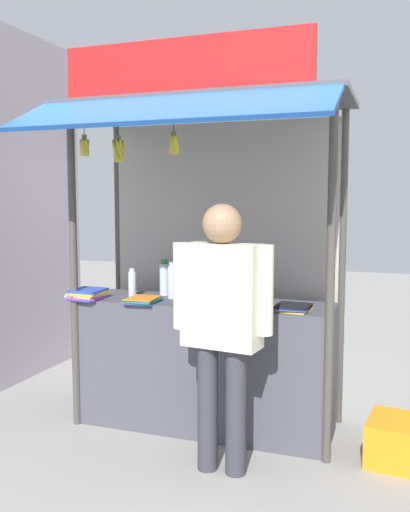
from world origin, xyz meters
name	(u,v)px	position (x,y,z in m)	size (l,w,h in m)	color
ground_plane	(205,426)	(0.00, 0.00, 0.00)	(20.00, 20.00, 0.00)	gray
stall_counter	(205,364)	(0.00, 0.00, 0.50)	(1.95, 0.57, 1.00)	#4C4C56
stall_structure	(210,209)	(0.00, 0.13, 1.70)	(2.15, 1.46, 2.84)	#4C4742
water_bottle_mid_right	(173,281)	(-0.29, 0.04, 1.13)	(0.08, 0.08, 0.29)	silver
water_bottle_front_left	(165,279)	(-0.40, 0.15, 1.13)	(0.08, 0.08, 0.29)	silver
water_bottle_mid_left	(242,285)	(0.24, 0.18, 1.11)	(0.07, 0.07, 0.24)	silver
water_bottle_right	(246,287)	(0.32, 0.02, 1.12)	(0.08, 0.08, 0.27)	silver
water_bottle_far_right	(132,283)	(-0.63, 0.01, 1.10)	(0.06, 0.06, 0.23)	silver
water_bottle_center	(200,280)	(-0.09, 0.12, 1.14)	(0.09, 0.09, 0.31)	silver
magazine_stack_front_right	(199,302)	(0.03, -0.22, 1.04)	(0.24, 0.30, 0.08)	black
magazine_stack_back_right	(292,308)	(0.70, -0.13, 1.02)	(0.26, 0.29, 0.04)	yellow
magazine_stack_far_left	(143,300)	(-0.43, -0.20, 1.02)	(0.24, 0.28, 0.04)	blue
magazine_stack_back_left	(88,294)	(-0.91, -0.20, 1.03)	(0.27, 0.29, 0.07)	blue
banana_bunch_rightmost	(119,150)	(-0.52, -0.39, 2.13)	(0.11, 0.11, 0.33)	#332D23
banana_bunch_leftmost	(174,144)	(-0.09, -0.39, 2.15)	(0.09, 0.08, 0.28)	#332D23
banana_bunch_inner_right	(84,147)	(-0.80, -0.39, 2.16)	(0.09, 0.09, 0.28)	#332D23
vendor_person	(222,313)	(0.34, -0.65, 1.05)	(0.66, 0.27, 1.75)	#383842
plastic_crate	(401,442)	(1.45, -0.14, 0.15)	(0.43, 0.43, 0.30)	orange
neighbour_wall	(0,209)	(-2.15, 0.30, 1.68)	(0.20, 2.40, 3.37)	#B9ADB9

